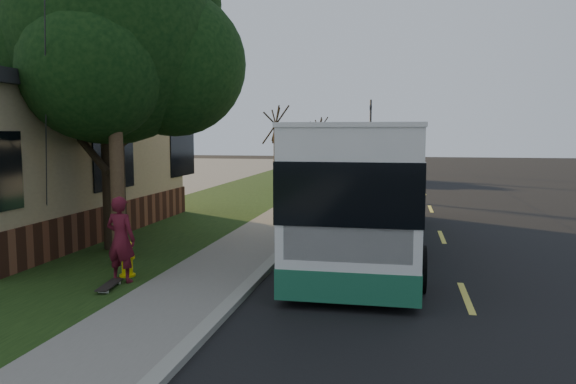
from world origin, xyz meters
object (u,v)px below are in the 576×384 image
(bare_tree_far, at_px, (318,146))
(bare_tree_near, at_px, (276,148))
(traffic_signal, at_px, (370,130))
(fire_hydrant, at_px, (127,259))
(transit_bus, at_px, (367,182))
(distant_car, at_px, (382,168))
(utility_pole, at_px, (113,55))
(skateboarder, at_px, (121,239))
(skateboard_main, at_px, (109,285))
(dumpster, at_px, (126,194))
(leafy_tree, at_px, (113,42))

(bare_tree_far, bearing_deg, bare_tree_near, -92.39)
(bare_tree_near, distance_m, traffic_signal, 16.52)
(fire_hydrant, bearing_deg, transit_bus, 44.23)
(distant_car, bearing_deg, bare_tree_far, 135.89)
(utility_pole, height_order, skateboarder, utility_pole)
(transit_bus, bearing_deg, skateboarder, -132.54)
(transit_bus, distance_m, skateboard_main, 7.13)
(transit_bus, height_order, skateboard_main, transit_bus)
(bare_tree_far, height_order, skateboarder, bare_tree_far)
(bare_tree_far, bearing_deg, dumpster, -102.71)
(utility_pole, distance_m, bare_tree_near, 17.19)
(utility_pole, height_order, dumpster, utility_pole)
(bare_tree_near, distance_m, bare_tree_far, 12.01)
(transit_bus, bearing_deg, bare_tree_far, 100.98)
(distant_car, bearing_deg, leafy_tree, -97.86)
(utility_pole, height_order, bare_tree_near, utility_pole)
(leafy_tree, distance_m, distant_car, 22.58)
(leafy_tree, bearing_deg, dumpster, 115.99)
(fire_hydrant, bearing_deg, distant_car, 79.77)
(bare_tree_far, distance_m, transit_bus, 26.04)
(transit_bus, relative_size, distant_car, 2.43)
(bare_tree_near, bearing_deg, distant_car, 48.94)
(fire_hydrant, relative_size, transit_bus, 0.06)
(leafy_tree, xyz_separation_m, distant_car, (5.90, 21.36, -4.36))
(fire_hydrant, bearing_deg, leafy_tree, 120.67)
(bare_tree_near, xyz_separation_m, skateboard_main, (1.00, -18.91, -2.02))
(leafy_tree, distance_m, transit_bus, 7.28)
(skateboard_main, bearing_deg, dumpster, 115.71)
(bare_tree_far, xyz_separation_m, traffic_signal, (3.50, 4.00, 1.16))
(leafy_tree, bearing_deg, traffic_signal, 81.53)
(utility_pole, distance_m, bare_tree_far, 29.13)
(transit_bus, bearing_deg, fire_hydrant, -135.77)
(traffic_signal, xyz_separation_m, skateboard_main, (-3.00, -34.91, -3.03))
(skateboarder, bearing_deg, dumpster, -56.12)
(dumpster, bearing_deg, bare_tree_far, 77.29)
(bare_tree_far, height_order, distant_car, bare_tree_far)
(bare_tree_near, xyz_separation_m, bare_tree_far, (0.50, 12.00, -0.15))
(utility_pole, xyz_separation_m, transit_bus, (5.27, 3.45, -2.96))
(bare_tree_far, distance_m, skateboard_main, 30.97)
(skateboarder, xyz_separation_m, dumpster, (-5.09, 10.08, -0.31))
(skateboard_main, xyz_separation_m, dumpster, (-5.09, 10.57, 0.47))
(transit_bus, relative_size, dumpster, 7.64)
(bare_tree_near, distance_m, distant_car, 8.08)
(utility_pole, bearing_deg, leafy_tree, 117.60)
(fire_hydrant, distance_m, bare_tree_near, 18.10)
(leafy_tree, relative_size, traffic_signal, 1.42)
(fire_hydrant, xyz_separation_m, leafy_tree, (-1.57, 2.65, 4.73))
(traffic_signal, height_order, transit_bus, traffic_signal)
(bare_tree_far, bearing_deg, distant_car, -51.71)
(transit_bus, bearing_deg, distant_car, 90.67)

